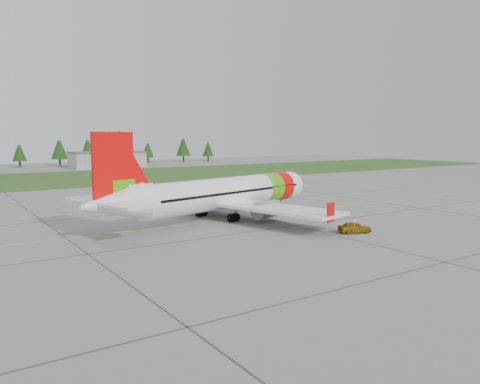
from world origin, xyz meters
TOP-DOWN VIEW (x-y plane):
  - ground at (0.00, 0.00)m, footprint 320.00×320.00m
  - aircraft at (5.55, 9.57)m, footprint 36.81×34.59m
  - follow_me_car at (12.84, -6.97)m, footprint 1.71×1.84m
  - grass_strip at (0.00, 82.00)m, footprint 320.00×50.00m
  - taxi_guideline at (0.00, 8.00)m, footprint 120.00×0.25m
  - hangar_east at (25.00, 118.00)m, footprint 24.00×12.00m
  - treeline at (0.00, 138.00)m, footprint 160.00×8.00m

SIDE VIEW (x-z plane):
  - ground at x=0.00m, z-range 0.00..0.00m
  - taxi_guideline at x=0.00m, z-range 0.00..0.02m
  - grass_strip at x=0.00m, z-range 0.00..0.03m
  - follow_me_car at x=12.84m, z-range 0.00..3.71m
  - hangar_east at x=25.00m, z-range 0.00..5.20m
  - aircraft at x=5.55m, z-range -2.40..8.93m
  - treeline at x=0.00m, z-range 0.00..10.00m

